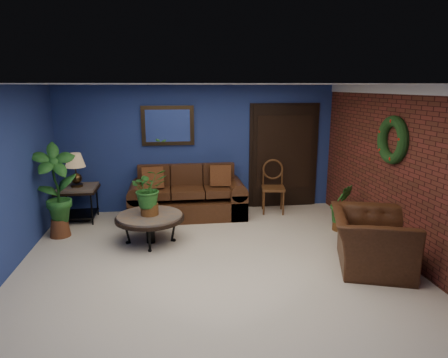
{
  "coord_description": "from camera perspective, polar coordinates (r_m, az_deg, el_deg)",
  "views": [
    {
      "loc": [
        -0.56,
        -5.42,
        2.48
      ],
      "look_at": [
        0.25,
        0.55,
        1.07
      ],
      "focal_mm": 32.0,
      "sensor_mm": 36.0,
      "label": 1
    }
  ],
  "objects": [
    {
      "name": "floor",
      "position": [
        5.99,
        -1.67,
        -11.31
      ],
      "size": [
        5.5,
        5.5,
        0.0
      ],
      "primitive_type": "plane",
      "color": "beige",
      "rests_on": "ground"
    },
    {
      "name": "wall_back",
      "position": [
        8.03,
        -3.63,
        4.36
      ],
      "size": [
        5.5,
        0.04,
        2.5
      ],
      "primitive_type": "cube",
      "color": "navy",
      "rests_on": "ground"
    },
    {
      "name": "wall_left",
      "position": [
        5.97,
        -29.02,
        -0.39
      ],
      "size": [
        0.04,
        5.0,
        2.5
      ],
      "primitive_type": "cube",
      "color": "navy",
      "rests_on": "ground"
    },
    {
      "name": "wall_right_brick",
      "position": [
        6.47,
        23.27,
        1.13
      ],
      "size": [
        0.04,
        5.0,
        2.5
      ],
      "primitive_type": "cube",
      "color": "maroon",
      "rests_on": "ground"
    },
    {
      "name": "ceiling",
      "position": [
        5.45,
        -1.85,
        13.38
      ],
      "size": [
        5.5,
        5.0,
        0.02
      ],
      "primitive_type": "cube",
      "color": "silver",
      "rests_on": "wall_back"
    },
    {
      "name": "crown_molding",
      "position": [
        6.33,
        24.01,
        11.62
      ],
      "size": [
        0.03,
        5.0,
        0.14
      ],
      "primitive_type": "cube",
      "color": "white",
      "rests_on": "wall_right_brick"
    },
    {
      "name": "wall_mirror",
      "position": [
        7.91,
        -8.03,
        7.55
      ],
      "size": [
        1.02,
        0.06,
        0.77
      ],
      "primitive_type": "cube",
      "color": "#402D17",
      "rests_on": "wall_back"
    },
    {
      "name": "closet_door",
      "position": [
        8.34,
        8.5,
        3.18
      ],
      "size": [
        1.44,
        0.06,
        2.18
      ],
      "primitive_type": "cube",
      "color": "black",
      "rests_on": "wall_back"
    },
    {
      "name": "wreath",
      "position": [
        6.41,
        22.94,
        5.15
      ],
      "size": [
        0.16,
        0.72,
        0.72
      ],
      "primitive_type": "torus",
      "rotation": [
        0.0,
        1.57,
        0.0
      ],
      "color": "black",
      "rests_on": "wall_right_brick"
    },
    {
      "name": "sofa",
      "position": [
        7.81,
        -5.26,
        -2.88
      ],
      "size": [
        2.21,
        0.95,
        0.99
      ],
      "color": "#442413",
      "rests_on": "ground"
    },
    {
      "name": "coffee_table",
      "position": [
        6.52,
        -10.54,
        -5.52
      ],
      "size": [
        1.1,
        1.1,
        0.47
      ],
      "rotation": [
        0.0,
        0.0,
        0.3
      ],
      "color": "#524C48",
      "rests_on": "ground"
    },
    {
      "name": "end_table",
      "position": [
        7.92,
        -20.15,
        -2.07
      ],
      "size": [
        0.72,
        0.72,
        0.66
      ],
      "color": "#524C48",
      "rests_on": "ground"
    },
    {
      "name": "table_lamp",
      "position": [
        7.8,
        -20.46,
        1.76
      ],
      "size": [
        0.36,
        0.36,
        0.6
      ],
      "color": "#402D17",
      "rests_on": "end_table"
    },
    {
      "name": "side_chair",
      "position": [
        8.03,
        7.02,
        -0.52
      ],
      "size": [
        0.52,
        0.52,
        1.04
      ],
      "rotation": [
        0.0,
        0.0,
        -0.18
      ],
      "color": "brown",
      "rests_on": "ground"
    },
    {
      "name": "armchair",
      "position": [
        5.95,
        20.23,
        -8.27
      ],
      "size": [
        1.38,
        1.47,
        0.78
      ],
      "primitive_type": "imported",
      "rotation": [
        0.0,
        0.0,
        1.24
      ],
      "color": "#442413",
      "rests_on": "ground"
    },
    {
      "name": "coffee_plant",
      "position": [
        6.39,
        -10.72,
        -1.5
      ],
      "size": [
        0.68,
        0.63,
        0.75
      ],
      "color": "brown",
      "rests_on": "coffee_table"
    },
    {
      "name": "floor_plant",
      "position": [
        7.24,
        16.4,
        -3.79
      ],
      "size": [
        0.38,
        0.31,
        0.83
      ],
      "color": "brown",
      "rests_on": "ground"
    },
    {
      "name": "tall_plant",
      "position": [
        7.12,
        -22.88,
        -1.04
      ],
      "size": [
        0.82,
        0.68,
        1.58
      ],
      "color": "brown",
      "rests_on": "ground"
    }
  ]
}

